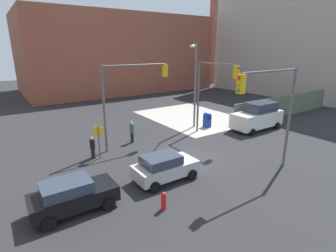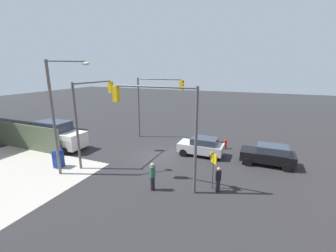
{
  "view_description": "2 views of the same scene",
  "coord_description": "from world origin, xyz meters",
  "px_view_note": "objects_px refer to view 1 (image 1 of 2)",
  "views": [
    {
      "loc": [
        -11.11,
        -13.58,
        7.65
      ],
      "look_at": [
        -2.15,
        -0.37,
        2.85
      ],
      "focal_mm": 28.0,
      "sensor_mm": 36.0,
      "label": 1
    },
    {
      "loc": [
        -7.82,
        16.54,
        7.43
      ],
      "look_at": [
        -0.41,
        -1.06,
        2.53
      ],
      "focal_mm": 24.0,
      "sensor_mm": 36.0,
      "label": 2
    }
  ],
  "objects_px": {
    "traffic_signal_nw_corner": "(130,89)",
    "hatchback_black": "(72,195)",
    "traffic_signal_ne_corner": "(212,85)",
    "pedestrian_crossing": "(132,132)",
    "mailbox_blue": "(207,120)",
    "traffic_signal_se_corner": "(273,101)",
    "fire_hydrant": "(164,200)",
    "smokestack": "(213,36)",
    "hatchback_silver": "(164,167)",
    "van_white_delivery": "(258,116)",
    "pedestrian_waiting": "(93,147)",
    "street_lamp_corner": "(195,80)"
  },
  "relations": [
    {
      "from": "van_white_delivery",
      "to": "pedestrian_crossing",
      "type": "xyz_separation_m",
      "value": [
        -11.79,
        3.4,
        -0.32
      ]
    },
    {
      "from": "smokestack",
      "to": "street_lamp_corner",
      "type": "distance_m",
      "value": 35.48
    },
    {
      "from": "mailbox_blue",
      "to": "hatchback_black",
      "type": "bearing_deg",
      "value": -155.36
    },
    {
      "from": "fire_hydrant",
      "to": "traffic_signal_se_corner",
      "type": "bearing_deg",
      "value": -2.29
    },
    {
      "from": "smokestack",
      "to": "traffic_signal_se_corner",
      "type": "relative_size",
      "value": 3.05
    },
    {
      "from": "traffic_signal_nw_corner",
      "to": "pedestrian_crossing",
      "type": "relative_size",
      "value": 3.56
    },
    {
      "from": "traffic_signal_se_corner",
      "to": "mailbox_blue",
      "type": "height_order",
      "value": "traffic_signal_se_corner"
    },
    {
      "from": "traffic_signal_se_corner",
      "to": "street_lamp_corner",
      "type": "xyz_separation_m",
      "value": [
        2.42,
        10.05,
        0.08
      ]
    },
    {
      "from": "traffic_signal_se_corner",
      "to": "pedestrian_waiting",
      "type": "relative_size",
      "value": 4.01
    },
    {
      "from": "hatchback_silver",
      "to": "pedestrian_waiting",
      "type": "relative_size",
      "value": 2.38
    },
    {
      "from": "pedestrian_waiting",
      "to": "fire_hydrant",
      "type": "bearing_deg",
      "value": 2.29
    },
    {
      "from": "traffic_signal_ne_corner",
      "to": "pedestrian_crossing",
      "type": "height_order",
      "value": "traffic_signal_ne_corner"
    },
    {
      "from": "traffic_signal_nw_corner",
      "to": "fire_hydrant",
      "type": "height_order",
      "value": "traffic_signal_nw_corner"
    },
    {
      "from": "traffic_signal_nw_corner",
      "to": "traffic_signal_se_corner",
      "type": "distance_m",
      "value": 10.21
    },
    {
      "from": "hatchback_black",
      "to": "traffic_signal_ne_corner",
      "type": "bearing_deg",
      "value": 19.19
    },
    {
      "from": "traffic_signal_se_corner",
      "to": "van_white_delivery",
      "type": "relative_size",
      "value": 1.2
    },
    {
      "from": "fire_hydrant",
      "to": "pedestrian_crossing",
      "type": "height_order",
      "value": "pedestrian_crossing"
    },
    {
      "from": "traffic_signal_nw_corner",
      "to": "street_lamp_corner",
      "type": "bearing_deg",
      "value": 8.26
    },
    {
      "from": "traffic_signal_ne_corner",
      "to": "street_lamp_corner",
      "type": "distance_m",
      "value": 2.83
    },
    {
      "from": "hatchback_black",
      "to": "pedestrian_crossing",
      "type": "distance_m",
      "value": 9.71
    },
    {
      "from": "mailbox_blue",
      "to": "pedestrian_waiting",
      "type": "distance_m",
      "value": 12.06
    },
    {
      "from": "mailbox_blue",
      "to": "traffic_signal_se_corner",
      "type": "bearing_deg",
      "value": -111.26
    },
    {
      "from": "street_lamp_corner",
      "to": "traffic_signal_se_corner",
      "type": "bearing_deg",
      "value": -103.56
    },
    {
      "from": "traffic_signal_se_corner",
      "to": "hatchback_silver",
      "type": "xyz_separation_m",
      "value": [
        -5.83,
        2.77,
        -3.78
      ]
    },
    {
      "from": "hatchback_silver",
      "to": "van_white_delivery",
      "type": "bearing_deg",
      "value": 15.06
    },
    {
      "from": "van_white_delivery",
      "to": "pedestrian_waiting",
      "type": "xyz_separation_m",
      "value": [
        -15.59,
        2.0,
        -0.44
      ]
    },
    {
      "from": "traffic_signal_ne_corner",
      "to": "traffic_signal_se_corner",
      "type": "bearing_deg",
      "value": -105.38
    },
    {
      "from": "fire_hydrant",
      "to": "hatchback_black",
      "type": "bearing_deg",
      "value": 147.39
    },
    {
      "from": "hatchback_black",
      "to": "pedestrian_waiting",
      "type": "distance_m",
      "value": 6.34
    },
    {
      "from": "smokestack",
      "to": "mailbox_blue",
      "type": "xyz_separation_m",
      "value": [
        -23.91,
        -25.0,
        -9.15
      ]
    },
    {
      "from": "pedestrian_crossing",
      "to": "van_white_delivery",
      "type": "bearing_deg",
      "value": 35.4
    },
    {
      "from": "traffic_signal_se_corner",
      "to": "hatchback_silver",
      "type": "distance_m",
      "value": 7.48
    },
    {
      "from": "fire_hydrant",
      "to": "pedestrian_crossing",
      "type": "relative_size",
      "value": 0.51
    },
    {
      "from": "traffic_signal_se_corner",
      "to": "hatchback_black",
      "type": "distance_m",
      "value": 12.12
    },
    {
      "from": "smokestack",
      "to": "pedestrian_crossing",
      "type": "bearing_deg",
      "value": -142.32
    },
    {
      "from": "hatchback_black",
      "to": "pedestrian_crossing",
      "type": "bearing_deg",
      "value": 46.4
    },
    {
      "from": "traffic_signal_nw_corner",
      "to": "hatchback_black",
      "type": "bearing_deg",
      "value": -135.26
    },
    {
      "from": "smokestack",
      "to": "traffic_signal_ne_corner",
      "type": "bearing_deg",
      "value": -133.23
    },
    {
      "from": "mailbox_blue",
      "to": "pedestrian_waiting",
      "type": "bearing_deg",
      "value": -174.29
    },
    {
      "from": "mailbox_blue",
      "to": "pedestrian_crossing",
      "type": "xyz_separation_m",
      "value": [
        -8.2,
        0.2,
        0.19
      ]
    },
    {
      "from": "traffic_signal_ne_corner",
      "to": "pedestrian_waiting",
      "type": "bearing_deg",
      "value": 174.23
    },
    {
      "from": "traffic_signal_se_corner",
      "to": "mailbox_blue",
      "type": "distance_m",
      "value": 10.9
    },
    {
      "from": "pedestrian_waiting",
      "to": "traffic_signal_nw_corner",
      "type": "bearing_deg",
      "value": 97.91
    },
    {
      "from": "traffic_signal_nw_corner",
      "to": "van_white_delivery",
      "type": "relative_size",
      "value": 1.2
    },
    {
      "from": "van_white_delivery",
      "to": "pedestrian_crossing",
      "type": "height_order",
      "value": "van_white_delivery"
    },
    {
      "from": "mailbox_blue",
      "to": "pedestrian_crossing",
      "type": "relative_size",
      "value": 0.78
    },
    {
      "from": "hatchback_silver",
      "to": "pedestrian_waiting",
      "type": "bearing_deg",
      "value": 114.1
    },
    {
      "from": "traffic_signal_nw_corner",
      "to": "pedestrian_crossing",
      "type": "xyz_separation_m",
      "value": [
        0.31,
        0.7,
        -3.69
      ]
    },
    {
      "from": "smokestack",
      "to": "mailbox_blue",
      "type": "height_order",
      "value": "smokestack"
    },
    {
      "from": "street_lamp_corner",
      "to": "fire_hydrant",
      "type": "height_order",
      "value": "street_lamp_corner"
    }
  ]
}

